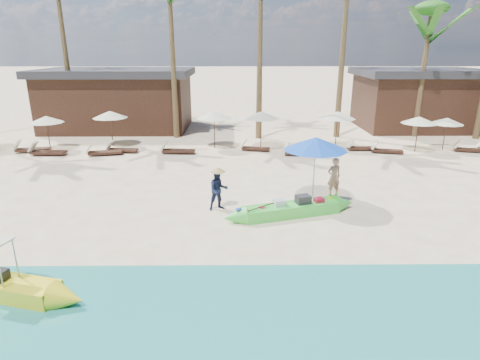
{
  "coord_description": "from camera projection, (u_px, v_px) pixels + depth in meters",
  "views": [
    {
      "loc": [
        0.66,
        -12.31,
        5.76
      ],
      "look_at": [
        0.8,
        2.0,
        1.01
      ],
      "focal_mm": 30.0,
      "sensor_mm": 36.0,
      "label": 1
    }
  ],
  "objects": [
    {
      "name": "vendor_green",
      "position": [
        218.0,
        190.0,
        14.77
      ],
      "size": [
        0.88,
        0.77,
        1.52
      ],
      "primitive_type": "imported",
      "rotation": [
        0.0,
        0.0,
        0.31
      ],
      "color": "#151D3B",
      "rests_on": "ground"
    },
    {
      "name": "lounger_3_right",
      "position": [
        46.0,
        151.0,
        22.43
      ],
      "size": [
        2.01,
        0.66,
        0.68
      ],
      "rotation": [
        0.0,
        0.0,
        -0.02
      ],
      "color": "#392117",
      "rests_on": "ground"
    },
    {
      "name": "lounger_4_right",
      "position": [
        121.0,
        149.0,
        23.04
      ],
      "size": [
        1.8,
        0.69,
        0.6
      ],
      "rotation": [
        0.0,
        0.0,
        -0.09
      ],
      "color": "#392117",
      "rests_on": "ground"
    },
    {
      "name": "green_canoe",
      "position": [
        291.0,
        209.0,
        14.37
      ],
      "size": [
        5.51,
        1.99,
        0.72
      ],
      "rotation": [
        0.0,
        0.0,
        0.29
      ],
      "color": "#41D440",
      "rests_on": "ground"
    },
    {
      "name": "blue_umbrella",
      "position": [
        316.0,
        144.0,
        14.95
      ],
      "size": [
        2.41,
        2.41,
        2.59
      ],
      "color": "#99999E",
      "rests_on": "ground"
    },
    {
      "name": "pavilion_east",
      "position": [
        417.0,
        98.0,
        29.54
      ],
      "size": [
        8.8,
        6.6,
        4.3
      ],
      "color": "#392117",
      "rests_on": "ground"
    },
    {
      "name": "lounger_4_left",
      "position": [
        103.0,
        152.0,
        22.43
      ],
      "size": [
        2.0,
        0.98,
        0.65
      ],
      "rotation": [
        0.0,
        0.0,
        0.21
      ],
      "color": "#392117",
      "rests_on": "ground"
    },
    {
      "name": "wet_sand_strip",
      "position": [
        207.0,
        325.0,
        8.75
      ],
      "size": [
        240.0,
        4.5,
        0.01
      ],
      "primitive_type": "cube",
      "color": "tan",
      "rests_on": "ground"
    },
    {
      "name": "lounger_9_left",
      "position": [
        468.0,
        149.0,
        23.16
      ],
      "size": [
        1.79,
        1.0,
        0.58
      ],
      "rotation": [
        0.0,
        0.0,
        -0.29
      ],
      "color": "#392117",
      "rests_on": "ground"
    },
    {
      "name": "lounger_3_left",
      "position": [
        31.0,
        149.0,
        23.07
      ],
      "size": [
        2.01,
        0.92,
        0.66
      ],
      "rotation": [
        0.0,
        0.0,
        0.17
      ],
      "color": "#392117",
      "rests_on": "ground"
    },
    {
      "name": "resort_parasol_3",
      "position": [
        46.0,
        119.0,
        23.1
      ],
      "size": [
        1.95,
        1.95,
        2.01
      ],
      "color": "#392117",
      "rests_on": "ground"
    },
    {
      "name": "lounger_5_left",
      "position": [
        176.0,
        150.0,
        22.79
      ],
      "size": [
        1.97,
        0.7,
        0.66
      ],
      "rotation": [
        0.0,
        0.0,
        -0.06
      ],
      "color": "#392117",
      "rests_on": "ground"
    },
    {
      "name": "lounger_7_right",
      "position": [
        360.0,
        147.0,
        23.51
      ],
      "size": [
        1.69,
        0.52,
        0.57
      ],
      "rotation": [
        0.0,
        0.0,
        0.0
      ],
      "color": "#392117",
      "rests_on": "ground"
    },
    {
      "name": "resort_parasol_5",
      "position": [
        214.0,
        115.0,
        23.58
      ],
      "size": [
        2.14,
        2.14,
        2.2
      ],
      "color": "#392117",
      "rests_on": "ground"
    },
    {
      "name": "tourist",
      "position": [
        334.0,
        177.0,
        16.13
      ],
      "size": [
        0.67,
        0.53,
        1.61
      ],
      "primitive_type": "imported",
      "rotation": [
        0.0,
        0.0,
        3.42
      ],
      "color": "tan",
      "rests_on": "ground"
    },
    {
      "name": "lounger_6_left",
      "position": [
        254.0,
        148.0,
        23.43
      ],
      "size": [
        1.76,
        0.89,
        0.57
      ],
      "rotation": [
        0.0,
        0.0,
        -0.23
      ],
      "color": "#392117",
      "rests_on": "ground"
    },
    {
      "name": "lounger_6_right",
      "position": [
        298.0,
        152.0,
        22.38
      ],
      "size": [
        1.8,
        0.72,
        0.6
      ],
      "rotation": [
        0.0,
        0.0,
        -0.11
      ],
      "color": "#392117",
      "rests_on": "ground"
    },
    {
      "name": "resort_parasol_9",
      "position": [
        447.0,
        121.0,
        23.19
      ],
      "size": [
        1.84,
        1.84,
        1.89
      ],
      "color": "#392117",
      "rests_on": "ground"
    },
    {
      "name": "resort_parasol_7",
      "position": [
        338.0,
        115.0,
        23.58
      ],
      "size": [
        2.13,
        2.13,
        2.19
      ],
      "color": "#392117",
      "rests_on": "ground"
    },
    {
      "name": "resort_parasol_4",
      "position": [
        110.0,
        114.0,
        24.06
      ],
      "size": [
        2.08,
        2.08,
        2.14
      ],
      "color": "#392117",
      "rests_on": "ground"
    },
    {
      "name": "pavilion_west",
      "position": [
        118.0,
        99.0,
        29.35
      ],
      "size": [
        10.8,
        6.6,
        4.3
      ],
      "color": "#392117",
      "rests_on": "ground"
    },
    {
      "name": "resort_parasol_6",
      "position": [
        261.0,
        115.0,
        23.55
      ],
      "size": [
        2.13,
        2.13,
        2.2
      ],
      "color": "#392117",
      "rests_on": "ground"
    },
    {
      "name": "ground",
      "position": [
        217.0,
        227.0,
        13.5
      ],
      "size": [
        240.0,
        240.0,
        0.0
      ],
      "primitive_type": "plane",
      "color": "#FEE4BC",
      "rests_on": "ground"
    },
    {
      "name": "lounger_7_left",
      "position": [
        311.0,
        151.0,
        22.5
      ],
      "size": [
        2.04,
        0.73,
        0.68
      ],
      "rotation": [
        0.0,
        0.0,
        -0.06
      ],
      "color": "#392117",
      "rests_on": "ground"
    },
    {
      "name": "lounger_8_left",
      "position": [
        385.0,
        150.0,
        22.89
      ],
      "size": [
        1.82,
        0.92,
        0.59
      ],
      "rotation": [
        0.0,
        0.0,
        -0.23
      ],
      "color": "#392117",
      "rests_on": "ground"
    },
    {
      "name": "resort_parasol_8",
      "position": [
        419.0,
        120.0,
        22.75
      ],
      "size": [
        1.98,
        1.98,
        2.04
      ],
      "color": "#392117",
      "rests_on": "ground"
    },
    {
      "name": "palm_6",
      "position": [
        430.0,
        26.0,
        25.17
      ],
      "size": [
        2.08,
        2.08,
        8.51
      ],
      "color": "brown",
      "rests_on": "ground"
    }
  ]
}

